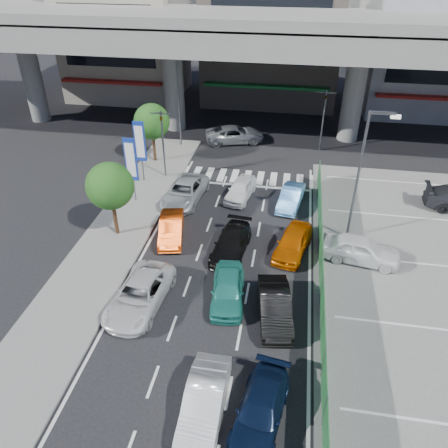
% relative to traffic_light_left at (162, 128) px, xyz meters
% --- Properties ---
extents(ground, '(120.00, 120.00, 0.00)m').
position_rel_traffic_light_left_xyz_m(ground, '(6.20, -12.00, -3.94)').
color(ground, black).
rests_on(ground, ground).
extents(parking_lot, '(12.00, 28.00, 0.06)m').
position_rel_traffic_light_left_xyz_m(parking_lot, '(17.20, -10.00, -3.91)').
color(parking_lot, slate).
rests_on(parking_lot, ground).
extents(sidewalk_left, '(4.00, 30.00, 0.12)m').
position_rel_traffic_light_left_xyz_m(sidewalk_left, '(-0.80, -8.00, -3.88)').
color(sidewalk_left, slate).
rests_on(sidewalk_left, ground).
extents(fence_run, '(0.16, 22.00, 1.80)m').
position_rel_traffic_light_left_xyz_m(fence_run, '(11.50, -11.00, -3.04)').
color(fence_run, '#1F5C2C').
rests_on(fence_run, ground).
extents(expressway, '(64.00, 14.00, 10.75)m').
position_rel_traffic_light_left_xyz_m(expressway, '(6.20, 10.00, 4.83)').
color(expressway, slate).
rests_on(expressway, ground).
extents(building_west, '(12.00, 10.90, 13.00)m').
position_rel_traffic_light_left_xyz_m(building_west, '(-9.80, 19.97, 2.56)').
color(building_west, gray).
rests_on(building_west, ground).
extents(building_center, '(14.00, 10.90, 15.00)m').
position_rel_traffic_light_left_xyz_m(building_center, '(6.20, 20.97, 3.56)').
color(building_center, gray).
rests_on(building_center, ground).
extents(building_east, '(12.00, 10.90, 12.00)m').
position_rel_traffic_light_left_xyz_m(building_east, '(22.20, 19.97, 2.06)').
color(building_east, gray).
rests_on(building_east, ground).
extents(traffic_light_left, '(1.60, 1.24, 5.20)m').
position_rel_traffic_light_left_xyz_m(traffic_light_left, '(0.00, 0.00, 0.00)').
color(traffic_light_left, '#595B60').
rests_on(traffic_light_left, ground).
extents(traffic_light_right, '(1.60, 1.24, 5.20)m').
position_rel_traffic_light_left_xyz_m(traffic_light_right, '(11.70, 7.00, 0.00)').
color(traffic_light_right, '#595B60').
rests_on(traffic_light_right, ground).
extents(street_lamp_right, '(1.65, 0.22, 8.00)m').
position_rel_traffic_light_left_xyz_m(street_lamp_right, '(13.37, -6.00, 0.83)').
color(street_lamp_right, '#595B60').
rests_on(street_lamp_right, ground).
extents(street_lamp_left, '(1.65, 0.22, 8.00)m').
position_rel_traffic_light_left_xyz_m(street_lamp_left, '(-0.13, 6.00, 0.83)').
color(street_lamp_left, '#595B60').
rests_on(street_lamp_left, ground).
extents(signboard_near, '(0.80, 0.14, 4.70)m').
position_rel_traffic_light_left_xyz_m(signboard_near, '(-1.00, -4.01, -0.87)').
color(signboard_near, '#595B60').
rests_on(signboard_near, ground).
extents(signboard_far, '(0.80, 0.14, 4.70)m').
position_rel_traffic_light_left_xyz_m(signboard_far, '(-1.40, -1.01, -0.87)').
color(signboard_far, '#595B60').
rests_on(signboard_far, ground).
extents(tree_near, '(2.80, 2.80, 4.80)m').
position_rel_traffic_light_left_xyz_m(tree_near, '(-0.80, -8.00, -0.55)').
color(tree_near, '#382314').
rests_on(tree_near, ground).
extents(tree_far, '(2.80, 2.80, 4.80)m').
position_rel_traffic_light_left_xyz_m(tree_far, '(-1.60, 2.50, -0.55)').
color(tree_far, '#382314').
rests_on(tree_far, ground).
extents(hatch_white_back_mid, '(1.48, 4.19, 1.38)m').
position_rel_traffic_light_left_xyz_m(hatch_white_back_mid, '(7.01, -19.00, -3.25)').
color(hatch_white_back_mid, silver).
rests_on(hatch_white_back_mid, ground).
extents(minivan_navy_back, '(2.35, 4.41, 1.22)m').
position_rel_traffic_light_left_xyz_m(minivan_navy_back, '(9.16, -18.95, -3.33)').
color(minivan_navy_back, black).
rests_on(minivan_navy_back, ground).
extents(sedan_white_mid_left, '(2.73, 5.15, 1.38)m').
position_rel_traffic_light_left_xyz_m(sedan_white_mid_left, '(2.64, -13.73, -3.25)').
color(sedan_white_mid_left, silver).
rests_on(sedan_white_mid_left, ground).
extents(taxi_teal_mid, '(2.04, 4.20, 1.38)m').
position_rel_traffic_light_left_xyz_m(taxi_teal_mid, '(6.88, -12.61, -3.25)').
color(taxi_teal_mid, teal).
rests_on(taxi_teal_mid, ground).
extents(hatch_black_mid_right, '(2.10, 4.37, 1.38)m').
position_rel_traffic_light_left_xyz_m(hatch_black_mid_right, '(9.30, -13.46, -3.25)').
color(hatch_black_mid_right, black).
rests_on(hatch_black_mid_right, ground).
extents(taxi_orange_left, '(2.14, 4.12, 1.29)m').
position_rel_traffic_light_left_xyz_m(taxi_orange_left, '(2.61, -7.76, -3.29)').
color(taxi_orange_left, '#DB4108').
rests_on(taxi_orange_left, ground).
extents(sedan_black_mid, '(2.22, 4.53, 1.27)m').
position_rel_traffic_light_left_xyz_m(sedan_black_mid, '(6.44, -8.69, -3.30)').
color(sedan_black_mid, black).
rests_on(sedan_black_mid, ground).
extents(taxi_orange_right, '(2.53, 4.32, 1.38)m').
position_rel_traffic_light_left_xyz_m(taxi_orange_right, '(9.95, -8.04, -3.25)').
color(taxi_orange_right, '#BA4F03').
rests_on(taxi_orange_right, ground).
extents(wagon_silver_front_left, '(2.81, 5.18, 1.38)m').
position_rel_traffic_light_left_xyz_m(wagon_silver_front_left, '(2.33, -3.27, -3.25)').
color(wagon_silver_front_left, '#A6AAAE').
rests_on(wagon_silver_front_left, ground).
extents(sedan_white_front_mid, '(2.16, 4.01, 1.30)m').
position_rel_traffic_light_left_xyz_m(sedan_white_front_mid, '(6.09, -2.20, -3.29)').
color(sedan_white_front_mid, white).
rests_on(sedan_white_front_mid, ground).
extents(kei_truck_front_right, '(1.93, 3.98, 1.26)m').
position_rel_traffic_light_left_xyz_m(kei_truck_front_right, '(9.63, -2.71, -3.31)').
color(kei_truck_front_right, '#5BA2ED').
rests_on(kei_truck_front_right, ground).
extents(crossing_wagon_silver, '(5.64, 3.84, 1.43)m').
position_rel_traffic_light_left_xyz_m(crossing_wagon_silver, '(4.24, 7.61, -3.22)').
color(crossing_wagon_silver, '#9DA0A4').
rests_on(crossing_wagon_silver, ground).
extents(parked_sedan_white, '(4.61, 2.45, 1.49)m').
position_rel_traffic_light_left_xyz_m(parked_sedan_white, '(13.73, -8.24, -3.13)').
color(parked_sedan_white, white).
rests_on(parked_sedan_white, parking_lot).
extents(traffic_cone, '(0.45, 0.45, 0.70)m').
position_rel_traffic_light_left_xyz_m(traffic_cone, '(13.13, -7.86, -3.52)').
color(traffic_cone, '#FC4D0E').
rests_on(traffic_cone, parking_lot).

